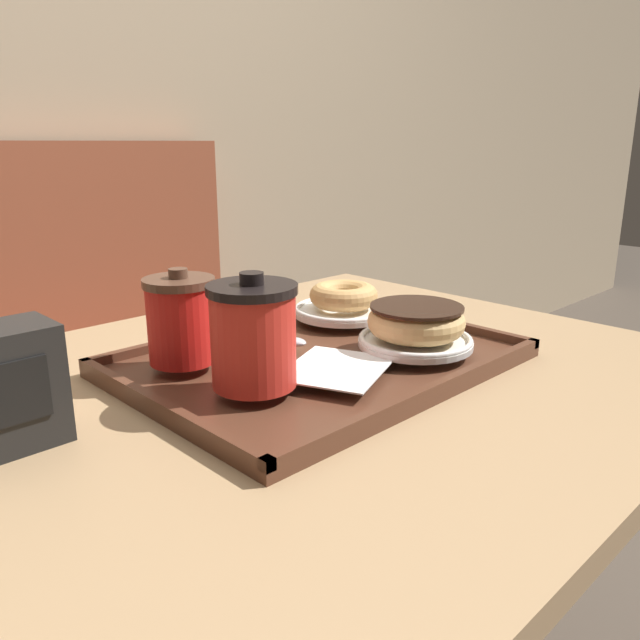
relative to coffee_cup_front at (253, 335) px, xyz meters
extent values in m
cube|color=brown|center=(0.10, 0.86, -0.57)|extent=(1.14, 0.44, 0.45)
cube|color=brown|center=(0.10, 1.04, -0.07)|extent=(1.14, 0.08, 0.55)
cube|color=tan|center=(0.11, 0.02, -0.10)|extent=(1.00, 0.82, 0.03)
cylinder|color=#333338|center=(0.11, 0.02, -0.45)|extent=(0.08, 0.08, 0.68)
cube|color=#512D1E|center=(0.14, 0.04, -0.08)|extent=(0.49, 0.37, 0.01)
cube|color=#512D1E|center=(0.14, -0.14, -0.07)|extent=(0.49, 0.01, 0.01)
cube|color=#512D1E|center=(0.14, 0.22, -0.07)|extent=(0.49, 0.01, 0.01)
cube|color=#512D1E|center=(-0.10, 0.04, -0.07)|extent=(0.01, 0.37, 0.01)
cube|color=#512D1E|center=(0.38, 0.04, -0.07)|extent=(0.01, 0.37, 0.01)
cube|color=white|center=(0.10, -0.03, -0.06)|extent=(0.17, 0.15, 0.00)
cylinder|color=red|center=(0.00, 0.00, -0.01)|extent=(0.09, 0.09, 0.11)
cylinder|color=black|center=(0.00, 0.00, 0.05)|extent=(0.10, 0.10, 0.01)
cylinder|color=black|center=(0.00, 0.00, 0.06)|extent=(0.03, 0.03, 0.01)
cylinder|color=red|center=(-0.01, 0.13, -0.01)|extent=(0.08, 0.08, 0.10)
cylinder|color=brown|center=(-0.01, 0.13, 0.04)|extent=(0.09, 0.09, 0.01)
cylinder|color=brown|center=(-0.01, 0.13, 0.05)|extent=(0.02, 0.02, 0.01)
cylinder|color=white|center=(0.24, -0.04, -0.06)|extent=(0.15, 0.15, 0.01)
torus|color=white|center=(0.24, -0.04, -0.05)|extent=(0.15, 0.15, 0.01)
torus|color=#DBB270|center=(0.24, -0.04, -0.03)|extent=(0.13, 0.13, 0.04)
cylinder|color=black|center=(0.24, -0.04, -0.01)|extent=(0.12, 0.12, 0.00)
cylinder|color=white|center=(0.29, 0.14, -0.06)|extent=(0.16, 0.16, 0.01)
torus|color=white|center=(0.29, 0.14, -0.05)|extent=(0.16, 0.16, 0.01)
torus|color=tan|center=(0.29, 0.14, -0.03)|extent=(0.11, 0.11, 0.04)
ellipsoid|color=silver|center=(0.13, 0.07, -0.05)|extent=(0.03, 0.04, 0.01)
cube|color=silver|center=(0.11, 0.14, -0.06)|extent=(0.03, 0.10, 0.00)
cube|color=black|center=(-0.24, 0.09, -0.02)|extent=(0.10, 0.07, 0.12)
cube|color=black|center=(-0.24, 0.06, -0.02)|extent=(0.06, 0.00, 0.06)
camera|label=1|loc=(-0.41, -0.52, 0.21)|focal=35.00mm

